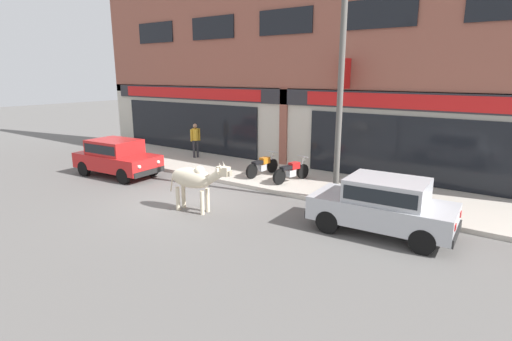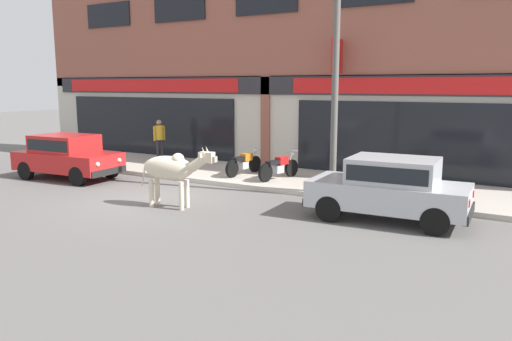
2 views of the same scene
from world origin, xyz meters
name	(u,v)px [view 1 (image 1 of 2)]	position (x,y,z in m)	size (l,w,h in m)	color
ground_plane	(188,200)	(0.00, 0.00, 0.00)	(90.00, 90.00, 0.00)	#605E5B
sidewalk	(259,174)	(0.00, 4.01, 0.07)	(19.00, 3.62, 0.14)	#B7AFA3
shop_building	(288,53)	(0.00, 6.08, 4.84)	(23.00, 1.40, 10.07)	#8E5142
cow	(195,179)	(0.95, -0.63, 1.01)	(2.14, 0.76, 1.61)	beige
car_0	(116,156)	(-4.60, 0.64, 0.81)	(3.70, 1.85, 1.46)	black
car_1	(383,203)	(6.01, 0.93, 0.81)	(3.68, 1.78, 1.46)	black
motorcycle_0	(262,166)	(0.41, 3.63, 0.52)	(0.52, 1.81, 0.88)	black
motorcycle_1	(291,171)	(1.78, 3.52, 0.52)	(0.66, 1.79, 0.88)	black
pedestrian	(195,137)	(-4.10, 4.61, 1.12)	(0.32, 0.47, 1.60)	#2D2D33
utility_pole	(340,103)	(4.00, 2.50, 3.16)	(0.18, 0.18, 6.04)	#595651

